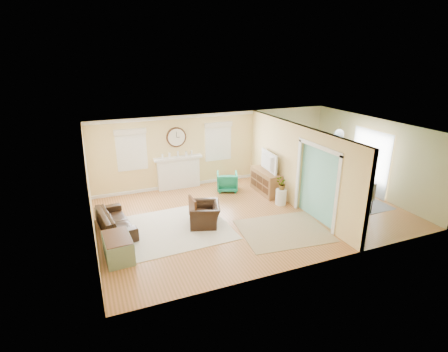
{
  "coord_description": "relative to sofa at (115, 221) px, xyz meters",
  "views": [
    {
      "loc": [
        -4.44,
        -8.63,
        4.61
      ],
      "look_at": [
        -0.8,
        0.3,
        1.2
      ],
      "focal_mm": 28.0,
      "sensor_mm": 36.0,
      "label": 1
    }
  ],
  "objects": [
    {
      "name": "floor",
      "position": [
        3.96,
        -0.43,
        -0.28
      ],
      "size": [
        9.0,
        9.0,
        0.0
      ],
      "primitive_type": "plane",
      "color": "brown",
      "rests_on": "ground"
    },
    {
      "name": "wall_back",
      "position": [
        3.96,
        2.57,
        1.02
      ],
      "size": [
        9.0,
        0.02,
        2.6
      ],
      "primitive_type": "cube",
      "color": "#E9D282",
      "rests_on": "ground"
    },
    {
      "name": "wall_front",
      "position": [
        3.96,
        -3.43,
        1.02
      ],
      "size": [
        9.0,
        0.02,
        2.6
      ],
      "primitive_type": "cube",
      "color": "#E9D282",
      "rests_on": "ground"
    },
    {
      "name": "wall_left",
      "position": [
        -0.54,
        -0.43,
        1.02
      ],
      "size": [
        0.02,
        6.0,
        2.6
      ],
      "primitive_type": "cube",
      "color": "#E9D282",
      "rests_on": "ground"
    },
    {
      "name": "wall_right",
      "position": [
        8.46,
        -0.43,
        1.02
      ],
      "size": [
        0.02,
        6.0,
        2.6
      ],
      "primitive_type": "cube",
      "color": "#E9D282",
      "rests_on": "ground"
    },
    {
      "name": "ceiling",
      "position": [
        3.96,
        -0.43,
        2.32
      ],
      "size": [
        9.0,
        6.0,
        0.02
      ],
      "primitive_type": "cube",
      "color": "white",
      "rests_on": "wall_back"
    },
    {
      "name": "partition",
      "position": [
        5.47,
        -0.15,
        1.08
      ],
      "size": [
        0.17,
        6.0,
        2.6
      ],
      "color": "#E9D282",
      "rests_on": "ground"
    },
    {
      "name": "fireplace",
      "position": [
        2.46,
        2.45,
        0.32
      ],
      "size": [
        1.7,
        0.3,
        1.17
      ],
      "color": "white",
      "rests_on": "ground"
    },
    {
      "name": "wall_clock",
      "position": [
        2.46,
        2.54,
        1.57
      ],
      "size": [
        0.7,
        0.07,
        0.7
      ],
      "color": "#442914",
      "rests_on": "wall_back"
    },
    {
      "name": "window_left",
      "position": [
        0.91,
        2.53,
        1.38
      ],
      "size": [
        1.05,
        0.13,
        1.42
      ],
      "color": "white",
      "rests_on": "wall_back"
    },
    {
      "name": "window_right",
      "position": [
        4.01,
        2.53,
        1.38
      ],
      "size": [
        1.05,
        0.13,
        1.42
      ],
      "color": "white",
      "rests_on": "wall_back"
    },
    {
      "name": "french_doors",
      "position": [
        8.42,
        -0.43,
        0.82
      ],
      "size": [
        0.06,
        1.7,
        2.2
      ],
      "color": "white",
      "rests_on": "ground"
    },
    {
      "name": "pendant",
      "position": [
        6.96,
        -0.43,
        1.92
      ],
      "size": [
        0.3,
        0.3,
        0.55
      ],
      "color": "gold",
      "rests_on": "ceiling"
    },
    {
      "name": "rug_cream",
      "position": [
        1.48,
        -0.53,
        -0.27
      ],
      "size": [
        3.08,
        2.7,
        0.02
      ],
      "primitive_type": "cube",
      "rotation": [
        0.0,
        0.0,
        0.04
      ],
      "color": "beige",
      "rests_on": "floor"
    },
    {
      "name": "rug_jute",
      "position": [
        4.25,
        -1.78,
        -0.27
      ],
      "size": [
        2.52,
        2.15,
        0.01
      ],
      "primitive_type": "cube",
      "rotation": [
        0.0,
        0.0,
        -0.11
      ],
      "color": "tan",
      "rests_on": "floor"
    },
    {
      "name": "rug_grey",
      "position": [
        7.18,
        -0.54,
        -0.27
      ],
      "size": [
        2.18,
        2.73,
        0.01
      ],
      "primitive_type": "cube",
      "color": "slate",
      "rests_on": "floor"
    },
    {
      "name": "sofa",
      "position": [
        0.0,
        0.0,
        0.0
      ],
      "size": [
        1.0,
        1.99,
        0.56
      ],
      "primitive_type": "imported",
      "rotation": [
        0.0,
        0.0,
        1.71
      ],
      "color": "black",
      "rests_on": "floor"
    },
    {
      "name": "eames_chair",
      "position": [
        2.39,
        -0.59,
        0.03
      ],
      "size": [
        1.08,
        1.16,
        0.62
      ],
      "primitive_type": "imported",
      "rotation": [
        0.0,
        0.0,
        -1.87
      ],
      "color": "black",
      "rests_on": "floor"
    },
    {
      "name": "green_chair",
      "position": [
        3.97,
        1.57,
        0.05
      ],
      "size": [
        0.91,
        0.92,
        0.66
      ],
      "primitive_type": "imported",
      "rotation": [
        0.0,
        0.0,
        2.79
      ],
      "color": "#15744E",
      "rests_on": "floor"
    },
    {
      "name": "trunk",
      "position": [
        -0.08,
        -1.47,
        0.01
      ],
      "size": [
        0.66,
        1.02,
        0.57
      ],
      "color": "gray",
      "rests_on": "floor"
    },
    {
      "name": "credenza",
      "position": [
        5.12,
        0.86,
        0.12
      ],
      "size": [
        0.49,
        1.43,
        0.8
      ],
      "color": "olive",
      "rests_on": "floor"
    },
    {
      "name": "tv",
      "position": [
        5.1,
        0.86,
        0.86
      ],
      "size": [
        0.24,
        1.17,
        0.67
      ],
      "primitive_type": "imported",
      "rotation": [
        0.0,
        0.0,
        1.49
      ],
      "color": "black",
      "rests_on": "credenza"
    },
    {
      "name": "garden_stool",
      "position": [
        5.11,
        -0.19,
        -0.03
      ],
      "size": [
        0.34,
        0.34,
        0.5
      ],
      "primitive_type": "cylinder",
      "color": "white",
      "rests_on": "floor"
    },
    {
      "name": "potted_plant",
      "position": [
        5.11,
        -0.19,
        0.41
      ],
      "size": [
        0.38,
        0.34,
        0.37
      ],
      "primitive_type": "imported",
      "rotation": [
        0.0,
        0.0,
        2.99
      ],
      "color": "#337F33",
      "rests_on": "garden_stool"
    },
    {
      "name": "dining_table",
      "position": [
        7.18,
        -0.54,
        0.02
      ],
      "size": [
        1.01,
        1.74,
        0.6
      ],
      "primitive_type": "imported",
      "rotation": [
        0.0,
        0.0,
        1.54
      ],
      "color": "#442914",
      "rests_on": "floor"
    },
    {
      "name": "dining_chair_n",
      "position": [
        7.25,
        0.54,
        0.25
      ],
      "size": [
        0.47,
        0.47,
        0.9
      ],
      "color": "slate",
      "rests_on": "floor"
    },
    {
      "name": "dining_chair_s",
      "position": [
        7.09,
        -1.68,
        0.29
      ],
      "size": [
        0.49,
        0.49,
        0.96
      ],
      "color": "slate",
      "rests_on": "floor"
    },
    {
      "name": "dining_chair_w",
      "position": [
        6.51,
        -0.45,
        0.3
      ],
      "size": [
        0.49,
        0.49,
        0.99
      ],
      "color": "white",
      "rests_on": "floor"
    },
    {
      "name": "dining_chair_e",
      "position": [
        7.8,
        -0.53,
        0.28
      ],
      "size": [
        0.5,
        0.5,
        0.94
      ],
      "color": "slate",
      "rests_on": "floor"
    }
  ]
}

